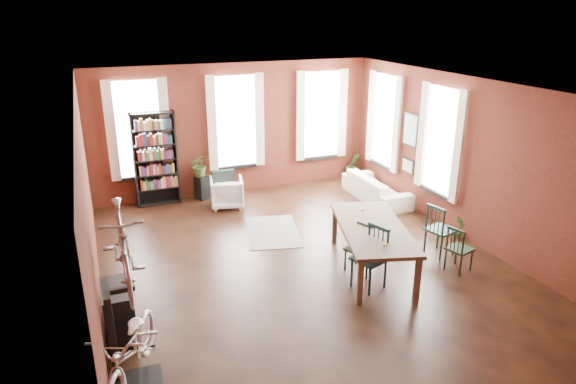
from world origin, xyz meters
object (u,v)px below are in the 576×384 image
dining_chair_d (441,230)px  dining_chair_b (358,249)px  white_armchair (227,191)px  cream_sofa (377,184)px  dining_table (372,248)px  dining_chair_c (460,249)px  console_table (119,313)px  bicycle_floor (128,320)px  bookshelf (155,159)px  dining_chair_a (369,259)px  plant_stand (202,187)px

dining_chair_d → dining_chair_b: bearing=76.3°
white_armchair → cream_sofa: 3.60m
dining_table → dining_chair_d: (1.50, 0.03, 0.09)m
dining_chair_c → white_armchair: dining_chair_c is taller
dining_chair_b → console_table: size_ratio=1.06×
dining_table → bicycle_floor: (-4.25, -1.78, 0.65)m
white_armchair → bookshelf: bearing=-16.7°
dining_chair_c → white_armchair: bearing=17.3°
dining_chair_a → dining_chair_b: 0.59m
dining_table → cream_sofa: size_ratio=1.16×
dining_chair_b → dining_chair_c: 1.79m
bookshelf → plant_stand: (1.04, -0.06, -0.81)m
dining_chair_b → bookshelf: bearing=-172.6°
bookshelf → dining_table: bearing=-57.1°
dining_table → white_armchair: dining_table is taller
plant_stand → dining_chair_c: bearing=-57.0°
dining_table → dining_chair_b: size_ratio=2.85×
dining_chair_a → plant_stand: size_ratio=1.83×
dining_chair_a → dining_table: bearing=126.0°
dining_table → dining_chair_a: 0.66m
dining_chair_d → bookshelf: bookshelf is taller
cream_sofa → console_table: size_ratio=2.60×
bookshelf → cream_sofa: size_ratio=1.06×
cream_sofa → console_table: cream_sofa is taller
bookshelf → plant_stand: bearing=-3.4°
cream_sofa → dining_chair_a: bearing=147.5°
dining_chair_a → dining_chair_d: bearing=87.2°
console_table → dining_table: bearing=6.4°
console_table → dining_chair_b: bearing=7.2°
bookshelf → cream_sofa: bookshelf is taller
console_table → bookshelf: bearing=76.2°
dining_chair_d → dining_chair_c: bearing=158.6°
dining_table → dining_chair_c: dining_chair_c is taller
dining_chair_a → cream_sofa: (2.26, 3.55, -0.12)m
dining_chair_a → dining_chair_c: bearing=67.5°
white_armchair → cream_sofa: (3.49, -0.90, 0.03)m
dining_table → dining_chair_a: (-0.37, -0.54, 0.11)m
dining_chair_d → white_armchair: size_ratio=1.32×
console_table → dining_chair_d: bearing=5.1°
dining_chair_a → bookshelf: bookshelf is taller
cream_sofa → console_table: bearing=119.3°
dining_chair_a → white_armchair: (-1.22, 4.45, -0.14)m
dining_chair_b → white_armchair: dining_chair_b is taller
white_armchair → plant_stand: bearing=-48.3°
dining_chair_b → plant_stand: bearing=177.4°
dining_chair_d → plant_stand: dining_chair_d is taller
bicycle_floor → plant_stand: bearing=93.0°
dining_chair_b → white_armchair: size_ratio=1.11×
bookshelf → cream_sofa: bearing=-19.0°
dining_chair_a → dining_chair_b: bearing=148.7°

